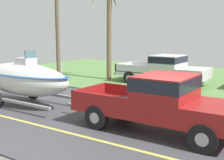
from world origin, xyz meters
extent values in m
cube|color=#424247|center=(0.00, 0.00, -0.03)|extent=(36.00, 8.00, 0.06)
cube|color=#DBCC4C|center=(0.00, -1.80, 0.00)|extent=(34.20, 0.12, 0.01)
cube|color=maroon|center=(-0.41, -0.13, 0.63)|extent=(5.28, 1.94, 0.22)
cube|color=maroon|center=(1.49, -0.13, 0.93)|extent=(1.48, 1.94, 0.38)
cube|color=maroon|center=(-0.04, -0.13, 1.29)|extent=(1.58, 1.94, 1.10)
cube|color=black|center=(-0.04, -0.13, 1.61)|extent=(1.60, 1.96, 0.38)
cube|color=#621111|center=(-1.94, -0.13, 0.76)|extent=(2.22, 1.94, 0.04)
cube|color=maroon|center=(-1.94, 0.80, 0.96)|extent=(2.22, 0.08, 0.45)
cube|color=maroon|center=(-1.94, -1.06, 0.96)|extent=(2.22, 0.08, 0.45)
cube|color=maroon|center=(-3.01, -0.13, 0.96)|extent=(0.08, 1.94, 0.45)
cube|color=#333338|center=(-3.11, -0.13, 0.57)|extent=(0.12, 1.75, 0.16)
sphere|color=#B2B2B7|center=(-3.23, -0.13, 0.62)|extent=(0.10, 0.10, 0.10)
cylinder|color=black|center=(1.41, 0.73, 0.40)|extent=(0.80, 0.28, 0.80)
cylinder|color=#9E9EA3|center=(1.41, 0.73, 0.40)|extent=(0.36, 0.29, 0.36)
cylinder|color=black|center=(1.41, -0.99, 0.40)|extent=(0.80, 0.28, 0.80)
cylinder|color=#9E9EA3|center=(1.41, -0.99, 0.40)|extent=(0.36, 0.29, 0.36)
cylinder|color=black|center=(-2.06, 0.73, 0.40)|extent=(0.80, 0.28, 0.80)
cylinder|color=#9E9EA3|center=(-2.06, 0.73, 0.40)|extent=(0.36, 0.29, 0.36)
cylinder|color=black|center=(-2.06, -0.99, 0.40)|extent=(0.80, 0.28, 0.80)
cylinder|color=#9E9EA3|center=(-2.06, -0.99, 0.40)|extent=(0.36, 0.29, 0.36)
cube|color=gray|center=(-3.68, -0.13, 0.38)|extent=(0.90, 0.10, 0.08)
cube|color=gray|center=(-6.69, 0.78, 0.38)|extent=(5.11, 0.12, 0.10)
cube|color=gray|center=(-6.69, -1.04, 0.38)|extent=(5.11, 0.12, 0.10)
cylinder|color=black|center=(-7.20, 0.84, 0.32)|extent=(0.64, 0.22, 0.64)
cylinder|color=#9E9EA3|center=(-7.20, 0.84, 0.32)|extent=(0.29, 0.23, 0.29)
ellipsoid|color=silver|center=(-6.69, -0.13, 1.13)|extent=(5.15, 1.66, 1.40)
ellipsoid|color=#1E4CA5|center=(-6.69, -0.13, 1.37)|extent=(5.25, 1.69, 0.12)
cube|color=silver|center=(-6.43, -0.13, 1.73)|extent=(0.70, 0.60, 0.65)
cube|color=slate|center=(-6.13, -0.13, 2.21)|extent=(0.06, 0.56, 0.36)
cylinder|color=silver|center=(-4.37, -0.13, 1.66)|extent=(0.04, 0.04, 0.50)
cube|color=silver|center=(-3.73, 7.75, 0.63)|extent=(5.40, 2.05, 0.22)
cube|color=silver|center=(-1.79, 7.75, 0.93)|extent=(1.51, 2.05, 0.38)
cube|color=silver|center=(-3.35, 7.75, 1.27)|extent=(1.62, 2.05, 1.05)
cube|color=black|center=(-3.35, 7.75, 1.56)|extent=(1.64, 2.07, 0.38)
cube|color=gray|center=(-5.30, 7.75, 0.76)|extent=(2.27, 2.05, 0.04)
cube|color=silver|center=(-5.30, 8.73, 0.96)|extent=(2.27, 0.08, 0.45)
cube|color=silver|center=(-5.30, 6.76, 0.96)|extent=(2.27, 0.08, 0.45)
cube|color=silver|center=(-6.39, 7.75, 0.96)|extent=(0.08, 2.05, 0.45)
cube|color=#333338|center=(-6.49, 7.75, 0.57)|extent=(0.12, 1.85, 0.16)
sphere|color=#B2B2B7|center=(-6.61, 7.75, 0.62)|extent=(0.10, 0.10, 0.10)
cylinder|color=black|center=(-1.86, 8.66, 0.40)|extent=(0.80, 0.28, 0.80)
cylinder|color=#9E9EA3|center=(-1.86, 8.66, 0.40)|extent=(0.36, 0.29, 0.36)
cylinder|color=black|center=(-1.86, 6.83, 0.40)|extent=(0.80, 0.28, 0.80)
cylinder|color=#9E9EA3|center=(-1.86, 6.83, 0.40)|extent=(0.36, 0.29, 0.36)
cylinder|color=black|center=(-5.41, 8.66, 0.40)|extent=(0.80, 0.28, 0.80)
cylinder|color=#9E9EA3|center=(-5.41, 8.66, 0.40)|extent=(0.36, 0.29, 0.36)
cylinder|color=black|center=(-5.41, 6.83, 0.40)|extent=(0.80, 0.28, 0.80)
cylinder|color=#9E9EA3|center=(-5.41, 6.83, 0.40)|extent=(0.36, 0.29, 0.36)
cylinder|color=brown|center=(-7.38, 7.47, 3.15)|extent=(0.31, 0.39, 6.30)
cylinder|color=brown|center=(-9.50, 4.95, 3.63)|extent=(0.24, 0.24, 7.26)
camera|label=1|loc=(3.52, -8.39, 3.14)|focal=47.18mm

